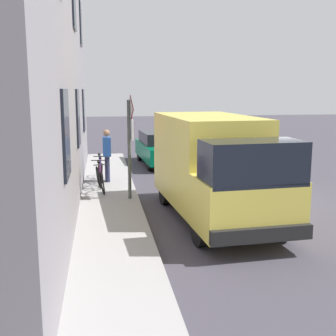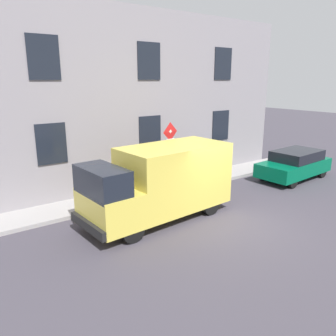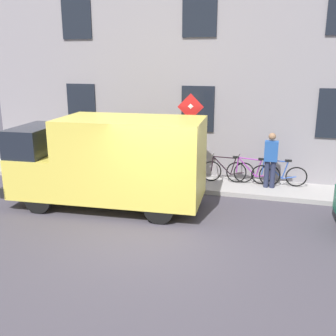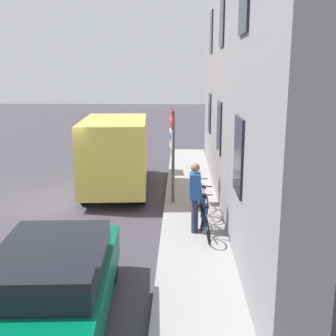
{
  "view_description": "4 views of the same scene",
  "coord_description": "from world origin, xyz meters",
  "views": [
    {
      "loc": [
        4.43,
        11.71,
        3.15
      ],
      "look_at": [
        2.65,
        0.38,
        1.06
      ],
      "focal_mm": 46.17,
      "sensor_mm": 36.0,
      "label": 1
    },
    {
      "loc": [
        -7.21,
        7.83,
        4.69
      ],
      "look_at": [
        3.47,
        0.14,
        1.18
      ],
      "focal_mm": 35.65,
      "sensor_mm": 36.0,
      "label": 2
    },
    {
      "loc": [
        -7.82,
        -2.69,
        3.98
      ],
      "look_at": [
        2.58,
        0.32,
        0.99
      ],
      "focal_mm": 41.98,
      "sensor_mm": 36.0,
      "label": 3
    },
    {
      "loc": [
        3.87,
        -12.48,
        4.03
      ],
      "look_at": [
        3.49,
        0.5,
        1.06
      ],
      "focal_mm": 45.87,
      "sensor_mm": 36.0,
      "label": 4
    }
  ],
  "objects": [
    {
      "name": "delivery_van",
      "position": [
        1.72,
        1.7,
        1.33
      ],
      "size": [
        2.36,
        5.45,
        2.5
      ],
      "rotation": [
        0.0,
        0.0,
        1.64
      ],
      "color": "#E0CB4E",
      "rests_on": "ground_plane"
    },
    {
      "name": "sign_post_stacked",
      "position": [
        3.62,
        -0.07,
        2.0
      ],
      "size": [
        0.18,
        0.56,
        2.76
      ],
      "color": "#474C47",
      "rests_on": "sidewalk_slab"
    },
    {
      "name": "sidewalk_slab",
      "position": [
        4.22,
        0.0,
        0.07
      ],
      "size": [
        1.62,
        17.56,
        0.14
      ],
      "primitive_type": "cube",
      "color": "#9E9A99",
      "rests_on": "ground_plane"
    },
    {
      "name": "building_facade",
      "position": [
        5.37,
        0.0,
        3.76
      ],
      "size": [
        0.75,
        15.56,
        7.52
      ],
      "color": "gray",
      "rests_on": "ground_plane"
    },
    {
      "name": "parked_hatchback",
      "position": [
        1.86,
        -6.26,
        0.73
      ],
      "size": [
        1.98,
        4.1,
        1.38
      ],
      "rotation": [
        0.0,
        0.0,
        1.63
      ],
      "color": "#03613D",
      "rests_on": "ground_plane"
    },
    {
      "name": "ground_plane",
      "position": [
        0.0,
        0.0,
        0.0
      ],
      "size": [
        80.0,
        80.0,
        0.0
      ],
      "primitive_type": "plane",
      "color": "#413C46"
    },
    {
      "name": "bicycle_purple",
      "position": [
        4.48,
        -1.94,
        0.51
      ],
      "size": [
        0.46,
        1.72,
        0.89
      ],
      "rotation": [
        0.0,
        0.0,
        1.52
      ],
      "color": "black",
      "rests_on": "sidewalk_slab"
    },
    {
      "name": "pedestrian",
      "position": [
        4.23,
        -2.47,
        1.07
      ],
      "size": [
        0.26,
        0.4,
        1.72
      ],
      "rotation": [
        0.0,
        0.0,
        3.14
      ],
      "color": "#262B47",
      "rests_on": "sidewalk_slab"
    },
    {
      "name": "bicycle_black",
      "position": [
        4.48,
        -1.13,
        0.51
      ],
      "size": [
        0.46,
        1.71,
        0.89
      ],
      "rotation": [
        0.0,
        0.0,
        1.69
      ],
      "color": "black",
      "rests_on": "sidewalk_slab"
    },
    {
      "name": "bicycle_blue",
      "position": [
        4.48,
        -2.74,
        0.51
      ],
      "size": [
        0.46,
        1.71,
        0.89
      ],
      "rotation": [
        0.0,
        0.0,
        1.63
      ],
      "color": "black",
      "rests_on": "sidewalk_slab"
    }
  ]
}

